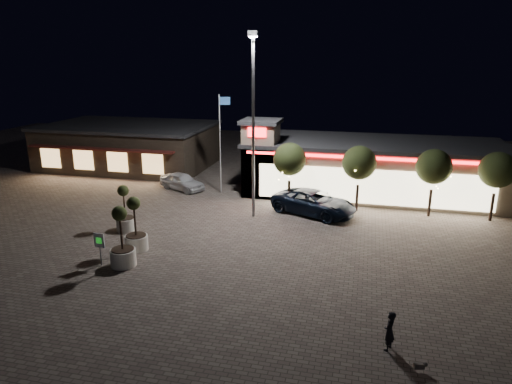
% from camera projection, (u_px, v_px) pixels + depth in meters
% --- Properties ---
extents(ground, '(90.00, 90.00, 0.00)m').
position_uv_depth(ground, '(183.00, 261.00, 25.14)').
color(ground, '#675C53').
rests_on(ground, ground).
extents(retail_building, '(20.40, 8.40, 6.10)m').
position_uv_depth(retail_building, '(366.00, 167.00, 37.08)').
color(retail_building, gray).
rests_on(retail_building, ground).
extents(restaurant_building, '(16.40, 11.00, 4.30)m').
position_uv_depth(restaurant_building, '(129.00, 145.00, 46.31)').
color(restaurant_building, '#382D23').
rests_on(restaurant_building, ground).
extents(floodlight_pole, '(0.60, 0.40, 12.38)m').
position_uv_depth(floodlight_pole, '(253.00, 116.00, 30.14)').
color(floodlight_pole, gray).
rests_on(floodlight_pole, ground).
extents(flagpole, '(0.95, 0.10, 8.00)m').
position_uv_depth(flagpole, '(221.00, 136.00, 36.33)').
color(flagpole, white).
rests_on(flagpole, ground).
extents(string_tree_a, '(2.42, 2.42, 4.79)m').
position_uv_depth(string_tree_a, '(290.00, 159.00, 33.46)').
color(string_tree_a, '#332319').
rests_on(string_tree_a, ground).
extents(string_tree_b, '(2.42, 2.42, 4.79)m').
position_uv_depth(string_tree_b, '(359.00, 163.00, 32.32)').
color(string_tree_b, '#332319').
rests_on(string_tree_b, ground).
extents(string_tree_c, '(2.42, 2.42, 4.79)m').
position_uv_depth(string_tree_c, '(434.00, 167.00, 31.19)').
color(string_tree_c, '#332319').
rests_on(string_tree_c, ground).
extents(string_tree_d, '(2.42, 2.42, 4.79)m').
position_uv_depth(string_tree_d, '(498.00, 170.00, 30.28)').
color(string_tree_d, '#332319').
rests_on(string_tree_d, ground).
extents(pickup_truck, '(6.68, 4.92, 1.69)m').
position_uv_depth(pickup_truck, '(314.00, 203.00, 32.41)').
color(pickup_truck, black).
rests_on(pickup_truck, ground).
extents(white_sedan, '(4.56, 3.33, 1.44)m').
position_uv_depth(white_sedan, '(182.00, 181.00, 38.37)').
color(white_sedan, silver).
rests_on(white_sedan, ground).
extents(pedestrian, '(0.59, 0.69, 1.61)m').
position_uv_depth(pedestrian, '(389.00, 331.00, 17.29)').
color(pedestrian, black).
rests_on(pedestrian, ground).
extents(dog, '(0.49, 0.26, 0.26)m').
position_uv_depth(dog, '(421.00, 365.00, 16.20)').
color(dog, '#59514C').
rests_on(dog, ground).
extents(planter_left, '(1.23, 1.23, 3.03)m').
position_uv_depth(planter_left, '(125.00, 216.00, 29.30)').
color(planter_left, white).
rests_on(planter_left, ground).
extents(planter_mid, '(1.37, 1.37, 3.36)m').
position_uv_depth(planter_mid, '(122.00, 247.00, 24.29)').
color(planter_mid, white).
rests_on(planter_mid, ground).
extents(planter_right, '(1.32, 1.32, 3.24)m').
position_uv_depth(planter_right, '(136.00, 234.00, 26.27)').
color(planter_right, white).
rests_on(planter_right, ground).
extents(valet_sign, '(0.61, 0.10, 1.85)m').
position_uv_depth(valet_sign, '(99.00, 243.00, 24.20)').
color(valet_sign, gray).
rests_on(valet_sign, ground).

